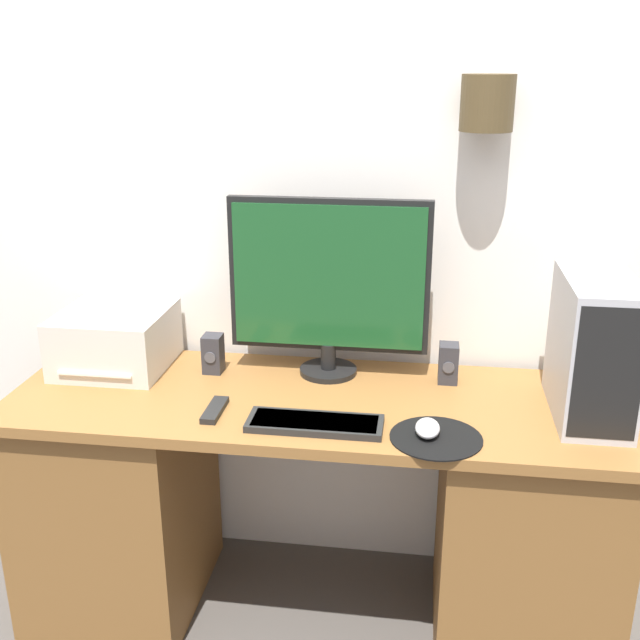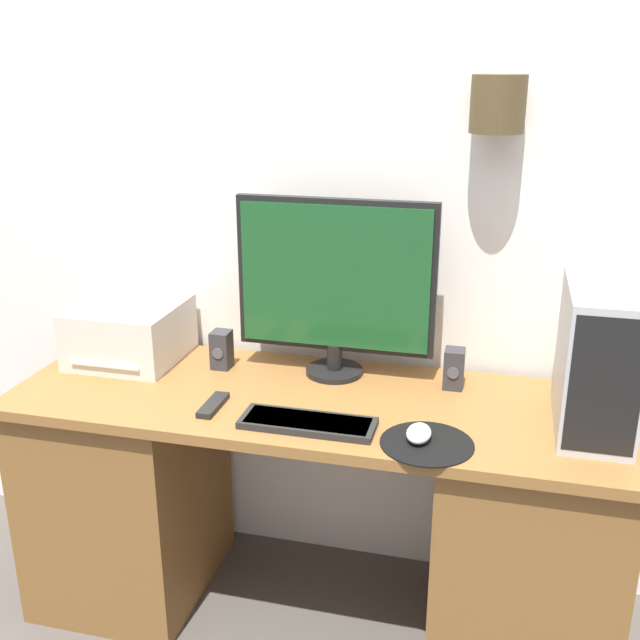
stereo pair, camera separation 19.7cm
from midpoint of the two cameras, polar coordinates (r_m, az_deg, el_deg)
The scene contains 11 objects.
wall_back at distance 2.22m, azimuth -1.74°, elevation 12.88°, with size 6.40×0.19×2.70m.
desk at distance 2.23m, azimuth -3.06°, elevation -14.02°, with size 1.68×0.58×0.72m.
monitor at distance 2.12m, azimuth -1.99°, elevation 2.92°, with size 0.57×0.17×0.52m.
keyboard at distance 1.90m, azimuth -3.39°, elevation -7.92°, with size 0.34×0.12×0.02m.
mousepad at distance 1.86m, azimuth 5.81°, elevation -9.00°, with size 0.23×0.23×0.00m.
mouse at distance 1.86m, azimuth 5.18°, elevation -8.29°, with size 0.06×0.10×0.03m.
computer_tower at distance 1.99m, azimuth 17.50°, elevation -2.14°, with size 0.18×0.35×0.37m.
printer at distance 2.34m, azimuth -17.69°, elevation -1.45°, with size 0.31×0.32×0.17m.
speaker_left at distance 2.24m, azimuth -10.67°, elevation -2.58°, with size 0.06×0.06×0.11m.
speaker_right at distance 2.15m, azimuth 7.18°, elevation -3.34°, with size 0.06×0.06×0.11m.
remote_control at distance 2.01m, azimuth -10.85°, elevation -6.82°, with size 0.04×0.14×0.02m.
Camera 1 is at (0.28, -1.56, 1.60)m, focal length 42.00 mm.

